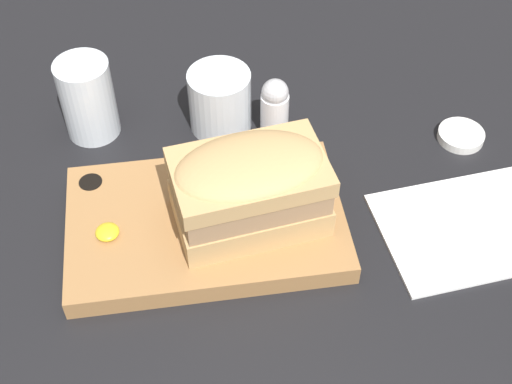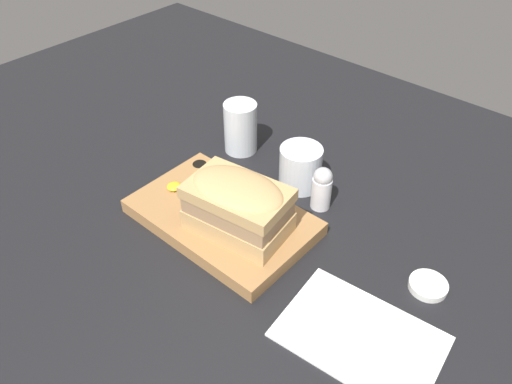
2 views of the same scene
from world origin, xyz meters
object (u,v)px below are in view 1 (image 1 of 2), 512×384
Objects in this scene: wine_glass at (220,103)px; salt_shaker at (275,107)px; sandwich at (250,186)px; napkin at (476,226)px; water_glass at (89,103)px; serving_board at (205,223)px; condiment_dish at (461,136)px.

salt_shaker is at bearing -20.44° from wine_glass.
salt_shaker is (6.19, -2.31, 0.54)cm from wine_glass.
sandwich is 0.75× the size of napkin.
sandwich is 1.64× the size of water_glass.
serving_board is 5.26× the size of condiment_dish.
wine_glass is at bearing 77.90° from serving_board.
condiment_dish is (2.87, 13.37, 0.34)cm from napkin.
sandwich is 2.12× the size of wine_glass.
serving_board is 1.78× the size of sandwich.
wine_glass is 0.97× the size of salt_shaker.
condiment_dish is at bearing -10.36° from water_glass.
napkin is 2.76× the size of salt_shaker.
napkin is at bearing -102.10° from condiment_dish.
serving_board is at bearing 172.33° from napkin.
salt_shaker is at bearing 137.03° from napkin.
sandwich is at bearing -158.71° from condiment_dish.
serving_board is at bearing -55.88° from water_glass.
water_glass is 15.36cm from wine_glass.
salt_shaker is (-19.04, 17.73, 3.80)cm from napkin.
serving_board is 3.77× the size of wine_glass.
serving_board is 1.33× the size of napkin.
water_glass is at bearing 169.64° from condiment_dish.
water_glass is 21.77cm from salt_shaker.
wine_glass is 29.02cm from condiment_dish.
serving_board is 21.28cm from water_glass.
napkin is at bearing -6.83° from sandwich.
napkin is (40.50, -21.30, -4.10)cm from water_glass.
serving_board is 28.97cm from napkin.
serving_board reaches higher than napkin.
wine_glass is at bearing -4.72° from water_glass.
sandwich reaches higher than salt_shaker.
condiment_dish is at bearing 21.29° from sandwich.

